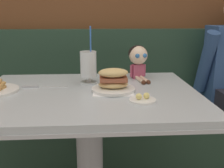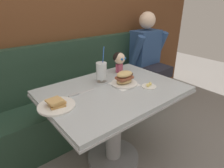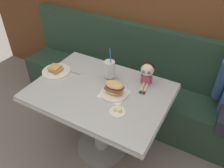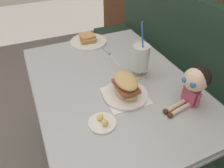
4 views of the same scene
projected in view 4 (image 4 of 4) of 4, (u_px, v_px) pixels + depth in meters
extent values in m
plane|color=gray|center=(90.00, 168.00, 1.53)|extent=(8.00, 8.00, 0.00)
cube|color=#233D2D|center=(182.00, 115.00, 1.63)|extent=(2.60, 0.48, 0.45)
cube|color=#233D2D|center=(221.00, 54.00, 1.38)|extent=(2.60, 0.10, 0.55)
cube|color=#B2BCC1|center=(113.00, 84.00, 1.14)|extent=(1.10, 0.80, 0.03)
cube|color=#B7BABF|center=(113.00, 87.00, 1.15)|extent=(1.11, 0.81, 0.02)
cylinder|color=#A5A8AD|center=(113.00, 127.00, 1.36)|extent=(0.14, 0.14, 0.65)
cylinder|color=gray|center=(113.00, 158.00, 1.58)|extent=(0.48, 0.48, 0.04)
cylinder|color=white|center=(88.00, 42.00, 1.47)|extent=(0.25, 0.25, 0.01)
cube|color=tan|center=(87.00, 40.00, 1.46)|extent=(0.11, 0.11, 0.01)
cube|color=tan|center=(88.00, 38.00, 1.45)|extent=(0.10, 0.10, 0.01)
cube|color=tan|center=(87.00, 35.00, 1.45)|extent=(0.10, 0.10, 0.01)
cylinder|color=silver|center=(139.00, 74.00, 1.18)|extent=(0.10, 0.10, 0.01)
cylinder|color=silver|center=(139.00, 71.00, 1.16)|extent=(0.03, 0.03, 0.03)
cylinder|color=silver|center=(140.00, 57.00, 1.11)|extent=(0.09, 0.09, 0.14)
cylinder|color=brown|center=(140.00, 59.00, 1.12)|extent=(0.08, 0.08, 0.12)
cylinder|color=blue|center=(143.00, 43.00, 1.04)|extent=(0.01, 0.04, 0.22)
cube|color=white|center=(125.00, 96.00, 1.04)|extent=(0.21, 0.21, 0.00)
cylinder|color=white|center=(125.00, 94.00, 1.03)|extent=(0.22, 0.22, 0.01)
ellipsoid|color=tan|center=(126.00, 91.00, 1.02)|extent=(0.15, 0.10, 0.04)
cube|color=#995138|center=(126.00, 86.00, 1.00)|extent=(0.14, 0.09, 0.02)
ellipsoid|color=tan|center=(126.00, 81.00, 0.98)|extent=(0.15, 0.10, 0.04)
cylinder|color=white|center=(102.00, 123.00, 0.90)|extent=(0.12, 0.12, 0.01)
sphere|color=#F4E07A|center=(100.00, 117.00, 0.90)|extent=(0.03, 0.03, 0.03)
sphere|color=#F4E07A|center=(105.00, 123.00, 0.87)|extent=(0.03, 0.03, 0.03)
cube|color=silver|center=(115.00, 61.00, 1.29)|extent=(0.14, 0.03, 0.00)
cube|color=#B2B5BA|center=(107.00, 51.00, 1.37)|extent=(0.09, 0.02, 0.01)
cube|color=#B74C6B|center=(191.00, 96.00, 0.97)|extent=(0.07, 0.05, 0.08)
sphere|color=beige|center=(196.00, 79.00, 0.91)|extent=(0.11, 0.11, 0.11)
ellipsoid|color=black|center=(198.00, 77.00, 0.91)|extent=(0.13, 0.12, 0.10)
sphere|color=#2D6BB2|center=(185.00, 80.00, 0.90)|extent=(0.03, 0.03, 0.03)
sphere|color=#2D6BB2|center=(193.00, 85.00, 0.88)|extent=(0.03, 0.03, 0.03)
cylinder|color=beige|center=(175.00, 106.00, 0.97)|extent=(0.04, 0.12, 0.02)
cylinder|color=beige|center=(180.00, 110.00, 0.95)|extent=(0.04, 0.12, 0.02)
sphere|color=#4C2819|center=(166.00, 111.00, 0.94)|extent=(0.03, 0.03, 0.03)
sphere|color=#4C2819|center=(170.00, 115.00, 0.92)|extent=(0.03, 0.03, 0.03)
cylinder|color=#B74C6B|center=(184.00, 91.00, 1.00)|extent=(0.02, 0.02, 0.07)
cylinder|color=#B74C6B|center=(198.00, 100.00, 0.94)|extent=(0.02, 0.02, 0.07)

